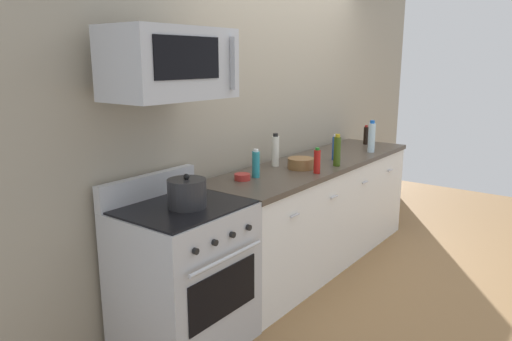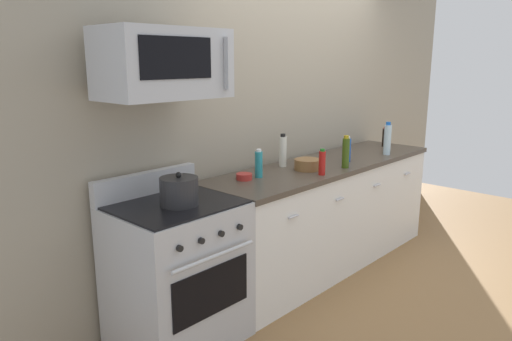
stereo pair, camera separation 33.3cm
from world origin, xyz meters
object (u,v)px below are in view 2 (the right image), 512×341
Objects in this scene: bottle_olive_oil at (346,153)px; bowl_wooden_salad at (307,164)px; bottle_soda_blue at (347,150)px; bottle_vinegar_white at (283,151)px; microwave at (164,64)px; bottle_dish_soap at (259,164)px; bottle_soy_sauce_dark at (385,137)px; bottle_hot_sauce_red at (322,163)px; stockpot at (179,191)px; bottle_water_clear at (387,139)px; range_oven at (177,272)px; bowl_red_small at (244,176)px.

bottle_olive_oil is 0.33m from bowl_wooden_salad.
bottle_vinegar_white is (-0.52, 0.28, 0.02)m from bottle_soda_blue.
microwave is 1.11m from bottle_dish_soap.
bottle_soy_sauce_dark is 0.99× the size of bottle_hot_sauce_red.
bottle_vinegar_white is at bearing 10.46° from stockpot.
bottle_dish_soap is 0.71× the size of bottle_water_clear.
stockpot is at bearing -90.13° from microwave.
bottle_soy_sauce_dark is 1.42m from bottle_vinegar_white.
range_oven is 1.85m from bottle_soda_blue.
bottle_hot_sauce_red is at bearing -179.62° from bottle_olive_oil.
bottle_water_clear is (2.28, -0.20, 0.59)m from range_oven.
bottle_soy_sauce_dark reaches higher than range_oven.
range_oven is 4.85× the size of bottle_soda_blue.
bottle_soy_sauce_dark is 0.43m from bottle_water_clear.
bowl_wooden_salad is (-1.00, 0.16, -0.10)m from bottle_water_clear.
bottle_dish_soap reaches higher than range_oven.
stockpot is at bearing 173.70° from bottle_olive_oil.
bottle_soda_blue is 1.07m from bowl_red_small.
bottle_soda_blue reaches higher than bottle_soy_sauce_dark.
microwave is (0.00, 0.04, 1.28)m from range_oven.
bowl_red_small is at bearing 177.62° from bottle_soy_sauce_dark.
bottle_soda_blue is 0.59m from bottle_vinegar_white.
bottle_dish_soap is at bearing 165.90° from bowl_wooden_salad.
bowl_wooden_salad is at bearing 0.51° from stockpot.
bottle_vinegar_white reaches higher than stockpot.
microwave is at bearing 179.47° from bottle_soy_sauce_dark.
range_oven is at bearing -175.18° from bottle_dish_soap.
bottle_soy_sauce_dark is at bearing 2.61° from bowl_wooden_salad.
bottle_water_clear is (2.28, -0.25, -0.69)m from microwave.
bottle_water_clear reaches higher than bottle_soda_blue.
microwave reaches higher than bottle_hot_sauce_red.
bottle_soy_sauce_dark is at bearing -0.53° from microwave.
bottle_soy_sauce_dark is at bearing 1.59° from stockpot.
stockpot is at bearing -179.49° from bowl_wooden_salad.
microwave is at bearing 170.15° from bottle_olive_oil.
bowl_red_small is at bearing 12.16° from stockpot.
bottle_soda_blue is 1.11× the size of bottle_hot_sauce_red.
bottle_soda_blue is 0.53m from bottle_water_clear.
bottle_soy_sauce_dark is (2.65, -0.02, -0.74)m from microwave.
bottle_soda_blue reaches higher than bottle_hot_sauce_red.
bottle_hot_sauce_red is at bearing -170.20° from bottle_soy_sauce_dark.
bowl_wooden_salad is (0.04, -0.22, -0.08)m from bottle_vinegar_white.
range_oven is at bearing -90.29° from microwave.
bowl_wooden_salad is at bearing -1.87° from range_oven.
bottle_olive_oil is 1.13m from bottle_soy_sauce_dark.
bottle_dish_soap is 0.15m from bowl_red_small.
bowl_red_small is at bearing 169.07° from bottle_soda_blue.
bottle_soy_sauce_dark is 0.73× the size of bottle_vinegar_white.
bottle_vinegar_white reaches higher than bottle_soy_sauce_dark.
bottle_vinegar_white reaches higher than bottle_hot_sauce_red.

